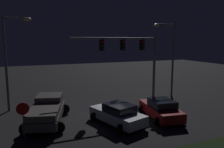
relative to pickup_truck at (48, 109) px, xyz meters
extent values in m
plane|color=black|center=(4.76, -0.57, -1.00)|extent=(80.00, 80.00, 0.00)
cube|color=#514C47|center=(-0.05, -0.17, -0.32)|extent=(3.38, 5.74, 0.55)
cube|color=#514C47|center=(0.27, 0.98, 0.38)|extent=(2.28, 2.33, 0.85)
cube|color=black|center=(0.27, 0.98, 0.50)|extent=(2.10, 1.94, 0.51)
cube|color=#514C47|center=(-0.34, -1.21, 0.18)|extent=(2.66, 3.43, 0.45)
cylinder|color=black|center=(-0.52, 1.98, -0.60)|extent=(0.80, 0.22, 0.80)
cylinder|color=black|center=(1.47, 1.43, -0.60)|extent=(0.80, 0.22, 0.80)
cylinder|color=black|center=(-1.56, -1.76, -0.60)|extent=(0.80, 0.22, 0.80)
cylinder|color=black|center=(0.42, -2.32, -0.60)|extent=(0.80, 0.22, 0.80)
cube|color=silver|center=(4.55, -2.20, -0.39)|extent=(3.02, 4.74, 0.70)
cube|color=black|center=(4.62, -2.44, 0.24)|extent=(2.12, 2.38, 0.55)
cylinder|color=black|center=(3.23, -1.04, -0.68)|extent=(0.64, 0.22, 0.64)
cylinder|color=black|center=(4.99, -0.50, -0.68)|extent=(0.64, 0.22, 0.64)
cylinder|color=black|center=(4.11, -3.90, -0.68)|extent=(0.64, 0.22, 0.64)
cylinder|color=black|center=(5.87, -3.36, -0.68)|extent=(0.64, 0.22, 0.64)
cube|color=maroon|center=(8.11, -2.33, -0.39)|extent=(2.41, 4.61, 0.70)
cube|color=black|center=(8.08, -2.58, 0.24)|extent=(1.87, 2.21, 0.55)
cylinder|color=black|center=(7.41, -0.72, -0.68)|extent=(0.64, 0.22, 0.64)
cylinder|color=black|center=(9.24, -0.98, -0.68)|extent=(0.64, 0.22, 0.64)
cylinder|color=black|center=(6.99, -3.68, -0.68)|extent=(0.64, 0.22, 0.64)
cylinder|color=black|center=(8.81, -3.94, -0.68)|extent=(0.64, 0.22, 0.64)
cylinder|color=slate|center=(10.38, 2.24, 2.25)|extent=(0.24, 0.24, 6.50)
cylinder|color=slate|center=(6.28, 2.24, 5.10)|extent=(8.20, 0.18, 0.18)
cube|color=black|center=(8.98, 2.24, 4.50)|extent=(0.32, 0.44, 0.95)
sphere|color=red|center=(8.98, 2.01, 4.80)|extent=(0.22, 0.22, 0.22)
sphere|color=#59380A|center=(8.98, 2.01, 4.50)|extent=(0.22, 0.22, 0.22)
sphere|color=#0C4719|center=(8.98, 2.01, 4.20)|extent=(0.22, 0.22, 0.22)
cube|color=black|center=(6.98, 2.24, 4.50)|extent=(0.32, 0.44, 0.95)
sphere|color=red|center=(6.98, 2.01, 4.80)|extent=(0.22, 0.22, 0.22)
sphere|color=#59380A|center=(6.98, 2.01, 4.50)|extent=(0.22, 0.22, 0.22)
sphere|color=#0C4719|center=(6.98, 2.01, 4.20)|extent=(0.22, 0.22, 0.22)
cube|color=black|center=(4.98, 2.24, 4.50)|extent=(0.32, 0.44, 0.95)
sphere|color=red|center=(4.98, 2.01, 4.80)|extent=(0.22, 0.22, 0.22)
sphere|color=#59380A|center=(4.98, 2.01, 4.50)|extent=(0.22, 0.22, 0.22)
sphere|color=#0C4719|center=(4.98, 2.01, 4.20)|extent=(0.22, 0.22, 0.22)
cylinder|color=slate|center=(-2.77, 3.98, 2.95)|extent=(0.20, 0.20, 7.91)
cylinder|color=slate|center=(-1.86, 3.98, 6.76)|extent=(1.82, 0.12, 0.12)
ellipsoid|color=#F9CC72|center=(-0.95, 3.98, 6.66)|extent=(0.70, 0.44, 0.30)
cylinder|color=slate|center=(13.14, 3.00, 2.83)|extent=(0.20, 0.20, 7.67)
cylinder|color=slate|center=(12.06, 3.00, 6.52)|extent=(2.15, 0.12, 0.12)
ellipsoid|color=#F9CC72|center=(10.99, 3.00, 6.42)|extent=(0.70, 0.44, 0.30)
cylinder|color=slate|center=(-1.64, -2.17, 0.10)|extent=(0.07, 0.07, 2.20)
cylinder|color=#B20C0F|center=(-1.64, -2.20, 0.85)|extent=(0.76, 0.03, 0.76)
camera|label=1|loc=(-1.52, -16.24, 4.93)|focal=35.84mm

